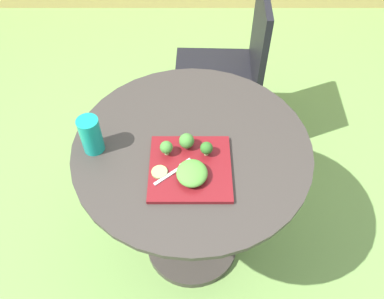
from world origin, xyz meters
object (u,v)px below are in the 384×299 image
salad_plate (191,168)px  patio_chair (235,62)px  fork (178,170)px  drinking_glass (92,137)px

salad_plate → patio_chair: bearing=75.4°
fork → patio_chair: bearing=73.0°
drinking_glass → fork: bearing=-20.0°
drinking_glass → patio_chair: bearing=54.2°
salad_plate → fork: 0.05m
salad_plate → fork: size_ratio=2.09×
patio_chair → salad_plate: bearing=-104.6°
patio_chair → salad_plate: (-0.23, -0.86, 0.24)m
patio_chair → drinking_glass: (-0.56, -0.77, 0.29)m
salad_plate → fork: fork is taller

